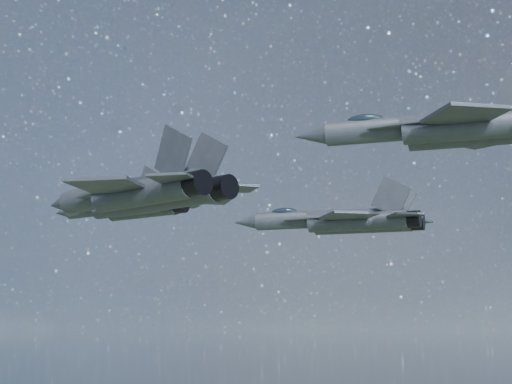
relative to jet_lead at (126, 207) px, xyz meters
The scene contains 4 objects.
jet_lead is the anchor object (origin of this frame).
jet_left 20.53m from the jet_lead, 48.49° to the left, with size 19.53×13.21×4.92m.
jet_right 26.67m from the jet_lead, 43.54° to the right, with size 17.12×11.89×4.30m.
jet_slot 31.15m from the jet_lead, ahead, with size 19.85×13.44×5.00m.
Camera 1 is at (38.36, -47.71, 130.17)m, focal length 60.00 mm.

